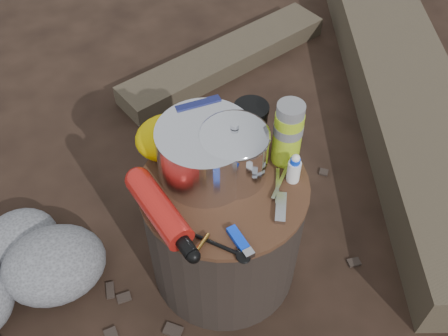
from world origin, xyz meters
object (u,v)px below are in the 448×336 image
object	(u,v)px
thermos	(288,134)
travel_mug	(250,126)
fuel_bottle	(159,209)
stump	(224,229)
camping_pot	(234,152)
log_main	(398,75)

from	to	relation	value
thermos	travel_mug	bearing A→B (deg)	130.63
thermos	fuel_bottle	bearing A→B (deg)	-166.47
stump	travel_mug	world-z (taller)	travel_mug
camping_pot	log_main	bearing A→B (deg)	31.06
stump	fuel_bottle	bearing A→B (deg)	-164.15
log_main	thermos	distance (m)	1.04
log_main	travel_mug	size ratio (longest dim) A/B	16.00
stump	travel_mug	bearing A→B (deg)	46.47
travel_mug	thermos	bearing A→B (deg)	-49.37
camping_pot	fuel_bottle	distance (m)	0.24
camping_pot	travel_mug	size ratio (longest dim) A/B	1.29
camping_pot	fuel_bottle	xyz separation A→B (m)	(-0.22, -0.08, -0.05)
stump	log_main	bearing A→B (deg)	31.27
log_main	camping_pot	size ratio (longest dim) A/B	12.38
fuel_bottle	stump	bearing A→B (deg)	0.06
thermos	log_main	bearing A→B (deg)	35.19
stump	camping_pot	xyz separation A→B (m)	(0.04, 0.03, 0.30)
stump	log_main	world-z (taller)	stump
stump	thermos	bearing A→B (deg)	11.21
camping_pot	fuel_bottle	size ratio (longest dim) A/B	0.61
stump	fuel_bottle	size ratio (longest dim) A/B	1.55
fuel_bottle	travel_mug	xyz separation A→B (m)	(0.30, 0.17, 0.03)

